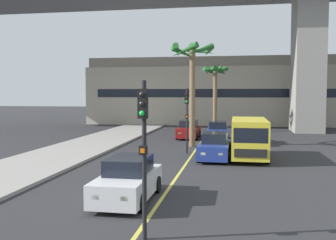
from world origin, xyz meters
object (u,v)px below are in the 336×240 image
palm_tree_near_median (215,79)px  car_queue_fifth (246,134)px  traffic_light_median_far (187,112)px  car_queue_second (215,147)px  car_queue_third (128,180)px  traffic_light_median_near (144,138)px  car_queue_front (189,130)px  delivery_van (249,137)px  palm_tree_mid_median (192,66)px  car_queue_fourth (218,132)px

palm_tree_near_median → car_queue_fifth: bearing=-71.3°
traffic_light_median_far → palm_tree_near_median: bearing=85.8°
car_queue_second → palm_tree_near_median: bearing=92.9°
car_queue_second → traffic_light_median_far: size_ratio=0.99×
car_queue_third → traffic_light_median_near: size_ratio=0.98×
car_queue_front → traffic_light_median_far: size_ratio=0.98×
car_queue_second → car_queue_third: size_ratio=1.01×
delivery_van → traffic_light_median_far: 4.37m
car_queue_third → palm_tree_mid_median: palm_tree_mid_median is taller
car_queue_fifth → palm_tree_mid_median: (-3.99, -2.56, 5.17)m
traffic_light_median_near → palm_tree_mid_median: 18.49m
car_queue_front → palm_tree_mid_median: (0.85, -5.20, 5.17)m
palm_tree_mid_median → car_queue_second: bearing=-69.8°
car_queue_third → traffic_light_median_far: traffic_light_median_far is taller
car_queue_second → traffic_light_median_near: bearing=-95.3°
traffic_light_median_near → palm_tree_near_median: size_ratio=0.63×
car_queue_front → traffic_light_median_near: size_ratio=0.98×
car_queue_third → palm_tree_near_median: bearing=85.9°
traffic_light_median_far → palm_tree_near_median: palm_tree_near_median is taller
delivery_van → traffic_light_median_near: bearing=-103.3°
car_queue_second → car_queue_fifth: same height
car_queue_fourth → traffic_light_median_far: traffic_light_median_far is taller
car_queue_second → delivery_van: size_ratio=0.79×
car_queue_third → car_queue_fifth: 17.74m
traffic_light_median_far → palm_tree_mid_median: palm_tree_mid_median is taller
car_queue_fourth → traffic_light_median_near: traffic_light_median_near is taller
car_queue_front → car_queue_third: (0.13, -19.74, 0.00)m
car_queue_second → traffic_light_median_far: traffic_light_median_far is taller
car_queue_third → delivery_van: size_ratio=0.78×
traffic_light_median_far → car_queue_third: bearing=-93.9°
car_queue_second → palm_tree_mid_median: bearing=110.2°
delivery_van → traffic_light_median_near: (-3.18, -13.44, 1.43)m
car_queue_fourth → palm_tree_mid_median: (-1.68, -4.16, 5.17)m
car_queue_third → delivery_van: (4.64, 9.78, 0.57)m
car_queue_fourth → delivery_van: size_ratio=0.79×
car_queue_fifth → delivery_van: bearing=-90.6°
car_queue_second → delivery_van: bearing=13.0°
car_queue_third → traffic_light_median_near: 4.41m
car_queue_fourth → delivery_van: bearing=-76.0°
car_queue_second → traffic_light_median_near: 13.18m
traffic_light_median_near → palm_tree_mid_median: bearing=92.3°
car_queue_second → car_queue_third: (-2.65, -9.32, 0.00)m
car_queue_second → car_queue_fourth: size_ratio=1.00×
car_queue_front → car_queue_second: same height
delivery_van → traffic_light_median_far: (-3.89, 1.40, 1.43)m
car_queue_fifth → traffic_light_median_far: traffic_light_median_far is taller
palm_tree_near_median → car_queue_second: bearing=-87.1°
car_queue_third → car_queue_fourth: size_ratio=0.99×
car_queue_fourth → car_queue_fifth: same height
traffic_light_median_far → car_queue_front: bearing=95.9°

